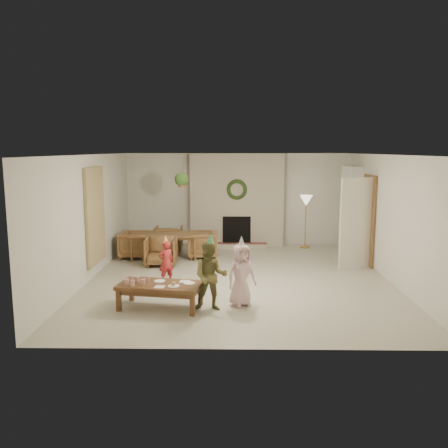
{
  "coord_description": "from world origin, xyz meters",
  "views": [
    {
      "loc": [
        -0.15,
        -9.34,
        2.61
      ],
      "look_at": [
        -0.3,
        0.4,
        1.05
      ],
      "focal_mm": 37.62,
      "sensor_mm": 36.0,
      "label": 1
    }
  ],
  "objects_px": {
    "dining_chair_left": "(135,245)",
    "coffee_table_top": "(160,285)",
    "dining_chair_far": "(168,239)",
    "child_pink": "(241,275)",
    "dining_table": "(165,246)",
    "dining_chair_near": "(161,251)",
    "child_red": "(166,262)",
    "child_plaid": "(210,276)",
    "dining_chair_right": "(203,245)"
  },
  "relations": [
    {
      "from": "dining_table",
      "to": "child_plaid",
      "type": "distance_m",
      "value": 3.94
    },
    {
      "from": "dining_table",
      "to": "child_red",
      "type": "relative_size",
      "value": 1.96
    },
    {
      "from": "dining_chair_right",
      "to": "dining_chair_near",
      "type": "bearing_deg",
      "value": -51.34
    },
    {
      "from": "dining_table",
      "to": "dining_chair_far",
      "type": "xyz_separation_m",
      "value": [
        -0.01,
        0.73,
        0.03
      ]
    },
    {
      "from": "dining_chair_far",
      "to": "child_red",
      "type": "relative_size",
      "value": 0.84
    },
    {
      "from": "child_red",
      "to": "child_pink",
      "type": "bearing_deg",
      "value": 107.03
    },
    {
      "from": "dining_table",
      "to": "dining_chair_left",
      "type": "relative_size",
      "value": 2.34
    },
    {
      "from": "child_plaid",
      "to": "child_pink",
      "type": "bearing_deg",
      "value": 28.06
    },
    {
      "from": "dining_chair_near",
      "to": "dining_chair_right",
      "type": "bearing_deg",
      "value": 38.66
    },
    {
      "from": "dining_chair_left",
      "to": "coffee_table_top",
      "type": "relative_size",
      "value": 0.52
    },
    {
      "from": "dining_table",
      "to": "dining_chair_left",
      "type": "xyz_separation_m",
      "value": [
        -0.73,
        -0.01,
        0.03
      ]
    },
    {
      "from": "child_pink",
      "to": "dining_chair_right",
      "type": "bearing_deg",
      "value": 75.5
    },
    {
      "from": "dining_chair_left",
      "to": "child_pink",
      "type": "relative_size",
      "value": 0.67
    },
    {
      "from": "child_plaid",
      "to": "dining_table",
      "type": "bearing_deg",
      "value": 111.5
    },
    {
      "from": "child_red",
      "to": "child_pink",
      "type": "height_order",
      "value": "child_pink"
    },
    {
      "from": "dining_chair_left",
      "to": "child_red",
      "type": "distance_m",
      "value": 2.42
    },
    {
      "from": "dining_chair_near",
      "to": "dining_chair_right",
      "type": "xyz_separation_m",
      "value": [
        0.9,
        0.75,
        0.0
      ]
    },
    {
      "from": "dining_chair_far",
      "to": "child_pink",
      "type": "relative_size",
      "value": 0.67
    },
    {
      "from": "dining_table",
      "to": "coffee_table_top",
      "type": "xyz_separation_m",
      "value": [
        0.43,
        -3.64,
        0.09
      ]
    },
    {
      "from": "child_red",
      "to": "child_plaid",
      "type": "height_order",
      "value": "child_plaid"
    },
    {
      "from": "dining_chair_far",
      "to": "child_pink",
      "type": "xyz_separation_m",
      "value": [
        1.78,
        -4.22,
        0.2
      ]
    },
    {
      "from": "dining_table",
      "to": "dining_chair_right",
      "type": "xyz_separation_m",
      "value": [
        0.91,
        0.02,
        0.03
      ]
    },
    {
      "from": "dining_chair_near",
      "to": "child_pink",
      "type": "distance_m",
      "value": 3.27
    },
    {
      "from": "dining_chair_right",
      "to": "child_pink",
      "type": "distance_m",
      "value": 3.61
    },
    {
      "from": "dining_chair_far",
      "to": "child_pink",
      "type": "distance_m",
      "value": 4.58
    },
    {
      "from": "dining_table",
      "to": "dining_chair_near",
      "type": "xyz_separation_m",
      "value": [
        0.01,
        -0.73,
        0.03
      ]
    },
    {
      "from": "dining_table",
      "to": "child_plaid",
      "type": "xyz_separation_m",
      "value": [
        1.26,
        -3.73,
        0.28
      ]
    },
    {
      "from": "dining_table",
      "to": "child_pink",
      "type": "bearing_deg",
      "value": -64.22
    },
    {
      "from": "dining_chair_left",
      "to": "child_plaid",
      "type": "xyz_separation_m",
      "value": [
        2.0,
        -3.71,
        0.25
      ]
    },
    {
      "from": "dining_chair_near",
      "to": "dining_chair_left",
      "type": "relative_size",
      "value": 1.0
    },
    {
      "from": "child_red",
      "to": "child_plaid",
      "type": "xyz_separation_m",
      "value": [
        0.94,
        -1.54,
        0.15
      ]
    },
    {
      "from": "dining_table",
      "to": "dining_chair_right",
      "type": "height_order",
      "value": "dining_chair_right"
    },
    {
      "from": "dining_chair_near",
      "to": "dining_chair_right",
      "type": "relative_size",
      "value": 1.0
    },
    {
      "from": "child_red",
      "to": "child_plaid",
      "type": "bearing_deg",
      "value": 90.4
    },
    {
      "from": "dining_chair_near",
      "to": "child_red",
      "type": "xyz_separation_m",
      "value": [
        0.31,
        -1.46,
        0.1
      ]
    },
    {
      "from": "dining_chair_far",
      "to": "dining_chair_right",
      "type": "bearing_deg",
      "value": 141.34
    },
    {
      "from": "dining_table",
      "to": "coffee_table_top",
      "type": "bearing_deg",
      "value": -84.41
    },
    {
      "from": "dining_chair_right",
      "to": "dining_chair_left",
      "type": "bearing_deg",
      "value": -90.0
    },
    {
      "from": "dining_chair_near",
      "to": "dining_chair_left",
      "type": "xyz_separation_m",
      "value": [
        -0.74,
        0.72,
        0.0
      ]
    },
    {
      "from": "child_pink",
      "to": "child_plaid",
      "type": "bearing_deg",
      "value": 177.07
    },
    {
      "from": "child_red",
      "to": "dining_chair_near",
      "type": "bearing_deg",
      "value": -108.87
    },
    {
      "from": "dining_chair_near",
      "to": "dining_chair_far",
      "type": "relative_size",
      "value": 1.0
    },
    {
      "from": "child_plaid",
      "to": "child_pink",
      "type": "distance_m",
      "value": 0.56
    },
    {
      "from": "child_pink",
      "to": "child_red",
      "type": "bearing_deg",
      "value": 109.75
    },
    {
      "from": "dining_chair_near",
      "to": "child_red",
      "type": "height_order",
      "value": "child_red"
    },
    {
      "from": "dining_chair_far",
      "to": "coffee_table_top",
      "type": "xyz_separation_m",
      "value": [
        0.44,
        -4.37,
        0.06
      ]
    },
    {
      "from": "dining_chair_near",
      "to": "dining_chair_far",
      "type": "bearing_deg",
      "value": 90.0
    },
    {
      "from": "dining_chair_near",
      "to": "dining_chair_left",
      "type": "bearing_deg",
      "value": 135.0
    },
    {
      "from": "dining_chair_left",
      "to": "coffee_table_top",
      "type": "xyz_separation_m",
      "value": [
        1.16,
        -3.62,
        0.06
      ]
    },
    {
      "from": "coffee_table_top",
      "to": "dining_chair_right",
      "type": "bearing_deg",
      "value": 92.22
    }
  ]
}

